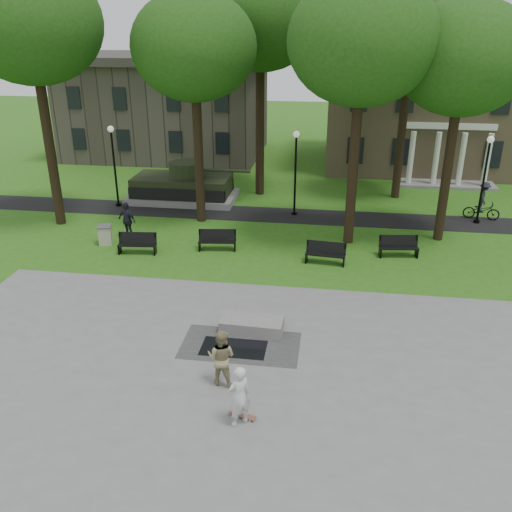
{
  "coord_description": "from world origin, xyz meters",
  "views": [
    {
      "loc": [
        2.55,
        -17.05,
        10.12
      ],
      "look_at": [
        -0.33,
        2.84,
        1.4
      ],
      "focal_mm": 38.0,
      "sensor_mm": 36.0,
      "label": 1
    }
  ],
  "objects": [
    {
      "name": "park_bench_2",
      "position": [
        2.43,
        5.7,
        0.52
      ],
      "size": [
        1.84,
        0.71,
        1.0
      ],
      "rotation": [
        0.0,
        0.0,
        -0.1
      ],
      "color": "black",
      "rests_on": "ground"
    },
    {
      "name": "building_left",
      "position": [
        -11.0,
        26.5,
        3.6
      ],
      "size": [
        15.0,
        10.0,
        7.2
      ],
      "primitive_type": "cube",
      "color": "#4C443D",
      "rests_on": "ground"
    },
    {
      "name": "park_bench_0",
      "position": [
        -6.39,
        5.6,
        0.52
      ],
      "size": [
        1.83,
        0.69,
        1.0
      ],
      "rotation": [
        0.0,
        0.0,
        0.1
      ],
      "color": "black",
      "rests_on": "ground"
    },
    {
      "name": "tree_0",
      "position": [
        -12.0,
        9.0,
        10.03
      ],
      "size": [
        6.8,
        6.8,
        12.97
      ],
      "color": "black",
      "rests_on": "ground"
    },
    {
      "name": "puddle",
      "position": [
        -0.42,
        -1.83,
        0.02
      ],
      "size": [
        2.2,
        1.2,
        0.0
      ],
      "primitive_type": "cube",
      "color": "black",
      "rests_on": "plaza"
    },
    {
      "name": "tree_4",
      "position": [
        -2.0,
        16.0,
        10.39
      ],
      "size": [
        7.2,
        7.2,
        13.5
      ],
      "color": "black",
      "rests_on": "ground"
    },
    {
      "name": "friend_watching",
      "position": [
        -0.42,
        -3.75,
        0.93
      ],
      "size": [
        0.99,
        0.83,
        1.83
      ],
      "primitive_type": "imported",
      "rotation": [
        0.0,
        0.0,
        2.98
      ],
      "color": "#9B8C64",
      "rests_on": "plaza"
    },
    {
      "name": "cyclist",
      "position": [
        10.84,
        12.96,
        0.87
      ],
      "size": [
        2.0,
        1.17,
        2.13
      ],
      "rotation": [
        0.0,
        0.0,
        1.4
      ],
      "color": "black",
      "rests_on": "ground"
    },
    {
      "name": "lamp_mid",
      "position": [
        0.5,
        12.3,
        2.79
      ],
      "size": [
        0.36,
        0.36,
        4.73
      ],
      "color": "black",
      "rests_on": "ground"
    },
    {
      "name": "trash_bin",
      "position": [
        -8.37,
        6.46,
        0.49
      ],
      "size": [
        0.83,
        0.83,
        0.96
      ],
      "rotation": [
        0.0,
        0.0,
        0.3
      ],
      "color": "beige",
      "rests_on": "ground"
    },
    {
      "name": "pedestrian_walker",
      "position": [
        -7.57,
        7.45,
        0.94
      ],
      "size": [
        1.19,
        0.88,
        1.88
      ],
      "primitive_type": "imported",
      "rotation": [
        0.0,
        0.0,
        -0.43
      ],
      "color": "#21222D",
      "rests_on": "ground"
    },
    {
      "name": "footpath",
      "position": [
        0.0,
        12.0,
        0.01
      ],
      "size": [
        44.0,
        2.6,
        0.01
      ],
      "primitive_type": "cube",
      "color": "black",
      "rests_on": "ground"
    },
    {
      "name": "tank_monument",
      "position": [
        -6.46,
        14.0,
        0.86
      ],
      "size": [
        7.45,
        3.4,
        2.4
      ],
      "color": "gray",
      "rests_on": "ground"
    },
    {
      "name": "park_bench_1",
      "position": [
        -2.74,
        6.54,
        0.52
      ],
      "size": [
        1.84,
        0.74,
        1.0
      ],
      "rotation": [
        0.0,
        0.0,
        0.12
      ],
      "color": "black",
      "rests_on": "ground"
    },
    {
      "name": "tree_5",
      "position": [
        6.5,
        16.5,
        9.67
      ],
      "size": [
        6.4,
        6.4,
        12.44
      ],
      "color": "black",
      "rests_on": "ground"
    },
    {
      "name": "ground",
      "position": [
        0.0,
        0.0,
        0.0
      ],
      "size": [
        120.0,
        120.0,
        0.0
      ],
      "primitive_type": "plane",
      "color": "#2D6016",
      "rests_on": "ground"
    },
    {
      "name": "skateboarder",
      "position": [
        0.42,
        -5.49,
        0.94
      ],
      "size": [
        0.8,
        0.77,
        1.84
      ],
      "primitive_type": "imported",
      "rotation": [
        0.0,
        0.0,
        3.85
      ],
      "color": "silver",
      "rests_on": "plaza"
    },
    {
      "name": "skateboard",
      "position": [
        0.45,
        -5.21,
        0.06
      ],
      "size": [
        0.81,
        0.39,
        0.07
      ],
      "primitive_type": "cube",
      "rotation": [
        0.0,
        0.0,
        -0.26
      ],
      "color": "brown",
      "rests_on": "plaza"
    },
    {
      "name": "tree_1",
      "position": [
        -4.5,
        10.5,
        8.95
      ],
      "size": [
        6.2,
        6.2,
        11.63
      ],
      "color": "black",
      "rests_on": "ground"
    },
    {
      "name": "lamp_left",
      "position": [
        -10.0,
        12.3,
        2.79
      ],
      "size": [
        0.36,
        0.36,
        4.73
      ],
      "color": "black",
      "rests_on": "ground"
    },
    {
      "name": "plaza",
      "position": [
        0.0,
        -5.0,
        0.01
      ],
      "size": [
        22.0,
        16.0,
        0.02
      ],
      "primitive_type": "cube",
      "color": "gray",
      "rests_on": "ground"
    },
    {
      "name": "lamp_right",
      "position": [
        10.5,
        12.3,
        2.79
      ],
      "size": [
        0.36,
        0.36,
        4.73
      ],
      "color": "black",
      "rests_on": "ground"
    },
    {
      "name": "concrete_block",
      "position": [
        0.02,
        -0.61,
        0.24
      ],
      "size": [
        2.24,
        1.09,
        0.45
      ],
      "primitive_type": "cube",
      "rotation": [
        0.0,
        0.0,
        -0.04
      ],
      "color": "gray",
      "rests_on": "plaza"
    },
    {
      "name": "building_right",
      "position": [
        10.0,
        26.0,
        4.34
      ],
      "size": [
        17.0,
        12.0,
        8.6
      ],
      "color": "#9E8460",
      "rests_on": "ground"
    },
    {
      "name": "tree_2",
      "position": [
        3.5,
        8.5,
        9.32
      ],
      "size": [
        6.6,
        6.6,
        12.16
      ],
      "color": "black",
      "rests_on": "ground"
    },
    {
      "name": "park_bench_3",
      "position": [
        5.8,
        6.99,
        0.52
      ],
      "size": [
        1.84,
        0.76,
        1.0
      ],
      "rotation": [
        0.0,
        0.0,
        0.13
      ],
      "color": "black",
      "rests_on": "ground"
    },
    {
      "name": "tree_3",
      "position": [
        8.0,
        9.5,
        8.6
      ],
      "size": [
        6.0,
        6.0,
        11.19
      ],
      "color": "black",
      "rests_on": "ground"
    }
  ]
}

